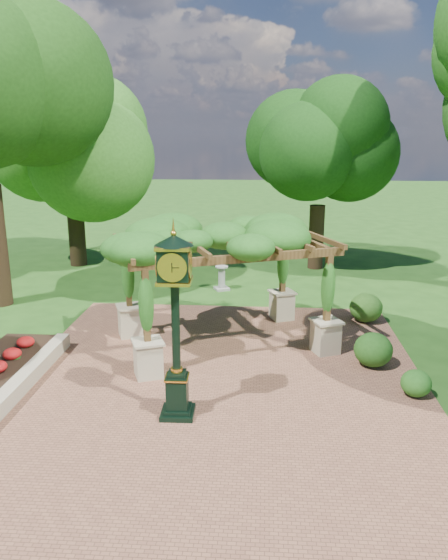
{
  "coord_description": "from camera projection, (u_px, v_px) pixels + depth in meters",
  "views": [
    {
      "loc": [
        1.02,
        -11.1,
        5.89
      ],
      "look_at": [
        0.0,
        2.5,
        2.2
      ],
      "focal_mm": 35.0,
      "sensor_mm": 36.0,
      "label": 1
    }
  ],
  "objects": [
    {
      "name": "tree_north",
      "position": [
        320.0,
        154.0,
        23.27
      ],
      "size": [
        4.45,
        4.45,
        7.29
      ],
      "color": "#392516",
      "rests_on": "ground"
    },
    {
      "name": "pedestal_clock",
      "position": [
        175.0,
        310.0,
        11.08
      ],
      "size": [
        0.81,
        0.81,
        4.01
      ],
      "rotation": [
        0.0,
        0.0,
        0.03
      ],
      "color": "black",
      "rests_on": "brick_plaza"
    },
    {
      "name": "shrub_back",
      "position": [
        366.0,
        308.0,
        17.36
      ],
      "size": [
        1.16,
        1.16,
        0.93
      ],
      "primitive_type": "ellipsoid",
      "rotation": [
        0.0,
        0.0,
        0.14
      ],
      "color": "#2F5F1B",
      "rests_on": "brick_plaza"
    },
    {
      "name": "pergola",
      "position": [
        224.0,
        244.0,
        14.92
      ],
      "size": [
        6.6,
        5.43,
        3.58
      ],
      "rotation": [
        0.0,
        0.0,
        0.39
      ],
      "color": "#BFB38E",
      "rests_on": "brick_plaza"
    },
    {
      "name": "shrub_mid",
      "position": [
        373.0,
        350.0,
        14.05
      ],
      "size": [
        1.13,
        1.13,
        0.89
      ],
      "primitive_type": "ellipsoid",
      "rotation": [
        0.0,
        0.0,
        -0.16
      ],
      "color": "#204E16",
      "rests_on": "brick_plaza"
    },
    {
      "name": "sundial",
      "position": [
        222.0,
        279.0,
        21.05
      ],
      "size": [
        0.69,
        0.69,
        0.94
      ],
      "rotation": [
        0.0,
        0.0,
        0.43
      ],
      "color": "#97988F",
      "rests_on": "ground"
    },
    {
      "name": "shrub_front",
      "position": [
        416.0,
        383.0,
        12.47
      ],
      "size": [
        0.91,
        0.91,
        0.62
      ],
      "primitive_type": "ellipsoid",
      "rotation": [
        0.0,
        0.0,
        -0.41
      ],
      "color": "#255C1A",
      "rests_on": "brick_plaza"
    },
    {
      "name": "tree_west_far",
      "position": [
        70.0,
        137.0,
        23.66
      ],
      "size": [
        4.82,
        4.82,
        8.32
      ],
      "color": "black",
      "rests_on": "ground"
    },
    {
      "name": "border_wall",
      "position": [
        27.0,
        378.0,
        13.06
      ],
      "size": [
        0.35,
        5.0,
        0.4
      ],
      "primitive_type": "cube",
      "color": "#C6B793",
      "rests_on": "ground"
    },
    {
      "name": "brick_plaza",
      "position": [
        219.0,
        382.0,
        13.26
      ],
      "size": [
        10.0,
        12.0,
        0.04
      ],
      "primitive_type": "cube",
      "color": "brown",
      "rests_on": "ground"
    },
    {
      "name": "ground",
      "position": [
        216.0,
        403.0,
        12.3
      ],
      "size": [
        120.0,
        120.0,
        0.0
      ],
      "primitive_type": "plane",
      "color": "#1E4714",
      "rests_on": "ground"
    }
  ]
}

